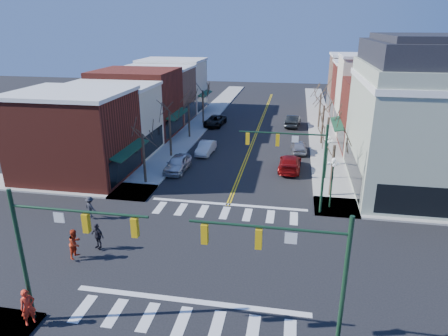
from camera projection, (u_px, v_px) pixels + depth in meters
The scene contains 36 objects.
ground at pixel (208, 255), 25.86m from camera, with size 160.00×160.00×0.00m, color black.
sidewalk_left at pixel (171, 153), 45.78m from camera, with size 3.50×70.00×0.15m, color #9E9B93.
sidewalk_right at pixel (327, 162), 42.87m from camera, with size 3.50×70.00×0.15m, color #9E9B93.
bldg_left_brick_a at pixel (75, 136), 37.92m from camera, with size 10.00×8.50×8.00m, color maroon.
bldg_left_stucco_a at pixel (111, 120), 45.17m from camera, with size 10.00×7.00×7.50m, color beige.
bldg_left_brick_b at pixel (137, 103), 52.40m from camera, with size 10.00×9.00×8.50m, color maroon.
bldg_left_tan at pixel (158, 95), 60.14m from camera, with size 10.00×7.50×7.80m, color #87604A.
bldg_left_stucco_b at pixel (173, 86), 67.24m from camera, with size 10.00×8.00×8.20m, color beige.
bldg_right_brick_a at pixel (388, 117), 45.71m from camera, with size 10.00×8.50×8.00m, color maroon.
bldg_right_stucco at pixel (377, 97), 52.53m from camera, with size 10.00×7.00×10.00m, color beige.
bldg_right_brick_b at pixel (367, 93), 59.72m from camera, with size 10.00×8.00×8.50m, color maroon.
bldg_right_tan at pixel (360, 84), 67.03m from camera, with size 10.00×8.00×9.00m, color #87604A.
victorian_corner at pixel (431, 116), 34.23m from camera, with size 12.25×14.25×13.30m.
traffic_mast_near_left at pixel (55, 242), 18.33m from camera, with size 6.60×0.28×7.20m.
traffic_mast_near_right at pixel (299, 266), 16.48m from camera, with size 6.60×0.28×7.20m.
traffic_mast_far_right at pixel (300, 156), 30.16m from camera, with size 6.60×0.28×7.20m.
lamppost_corner at pixel (333, 174), 31.34m from camera, with size 0.36×0.36×4.33m.
lamppost_midblock at pixel (327, 150), 37.35m from camera, with size 0.36×0.36×4.33m.
tree_left_a at pixel (144, 159), 36.61m from camera, with size 0.24×0.24×4.76m, color #382B21.
tree_left_b at pixel (170, 135), 43.95m from camera, with size 0.24×0.24×5.04m, color #382B21.
tree_left_c at pixel (189, 121), 51.43m from camera, with size 0.24×0.24×4.55m, color #382B21.
tree_left_d at pixel (203, 107), 58.77m from camera, with size 0.24×0.24×4.90m, color #382B21.
tree_right_a at pixel (332, 171), 33.84m from camera, with size 0.24×0.24×4.62m, color #382B21.
tree_right_b at pixel (327, 142), 41.14m from camera, with size 0.24×0.24×5.18m, color #382B21.
tree_right_c at pixel (322, 125), 48.59m from camera, with size 0.24×0.24×4.83m, color #382B21.
tree_right_d at pixel (320, 111), 55.96m from camera, with size 0.24×0.24×4.97m, color #382B21.
car_left_near at pixel (178, 163), 40.23m from camera, with size 1.90×4.73×1.61m, color silver.
car_left_mid at pixel (206, 148), 45.60m from camera, with size 1.49×4.27×1.41m, color silver.
car_left_far at pixel (215, 121), 58.02m from camera, with size 2.42×5.26×1.46m, color black.
car_right_near at pixel (290, 163), 40.47m from camera, with size 2.17×5.35×1.55m, color maroon.
car_right_mid at pixel (299, 147), 46.04m from camera, with size 1.68×4.17×1.42m, color #A5A5A9.
car_right_far at pixel (293, 121), 57.55m from camera, with size 1.76×5.05×1.66m, color black.
pedestrian_red_a at pixel (28, 307), 19.49m from camera, with size 0.70×0.46×1.93m, color red.
pedestrian_red_b at pixel (75, 243), 25.10m from camera, with size 0.94×0.73×1.93m, color red.
pedestrian_dark_a at pixel (97, 236), 26.17m from camera, with size 1.03×0.43×1.76m, color black.
pedestrian_dark_b at pixel (90, 207), 30.34m from camera, with size 1.08×0.62×1.67m, color black.
Camera 1 is at (4.97, -21.81, 14.20)m, focal length 32.00 mm.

